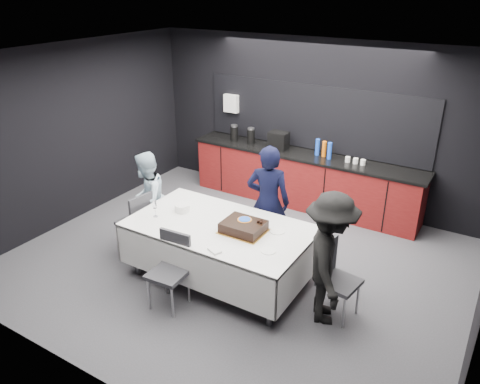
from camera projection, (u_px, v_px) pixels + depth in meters
name	position (u px, v px, depth m)	size (l,w,h in m)	color
ground	(236.00, 262.00, 6.56)	(6.00, 6.00, 0.00)	#47474C
room_shell	(236.00, 136.00, 5.79)	(6.04, 5.04, 2.82)	white
kitchenette	(303.00, 175.00, 8.07)	(4.10, 0.64, 2.05)	#5B0E0E
party_table	(220.00, 235.00, 5.98)	(2.32, 1.32, 0.78)	#99999E
cake_assembly	(244.00, 227.00, 5.75)	(0.54, 0.44, 0.17)	gold
plate_stack	(182.00, 208.00, 6.27)	(0.20, 0.20, 0.10)	white
loose_plate_near	(175.00, 230.00, 5.81)	(0.21, 0.21, 0.01)	white
loose_plate_right_a	(277.00, 231.00, 5.78)	(0.19, 0.19, 0.01)	white
loose_plate_right_b	(268.00, 251.00, 5.36)	(0.18, 0.18, 0.01)	white
loose_plate_far	(236.00, 217.00, 6.13)	(0.21, 0.21, 0.01)	white
fork_pile	(215.00, 250.00, 5.36)	(0.16, 0.10, 0.03)	white
champagne_flute	(155.00, 206.00, 6.08)	(0.06, 0.06, 0.22)	white
chair_left	(138.00, 219.00, 6.62)	(0.47, 0.47, 0.92)	#2E2E33
chair_right	(334.00, 274.00, 5.38)	(0.48, 0.48, 0.92)	#2E2E33
chair_near	(171.00, 264.00, 5.55)	(0.45, 0.45, 0.92)	#2E2E33
person_center	(268.00, 202.00, 6.44)	(0.60, 0.39, 1.65)	black
person_left	(147.00, 199.00, 6.79)	(0.69, 0.54, 1.42)	#A6C0D1
person_right	(329.00, 259.00, 5.18)	(1.03, 0.59, 1.59)	black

